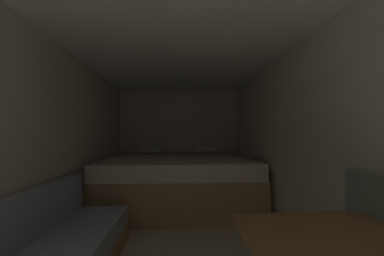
% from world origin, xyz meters
% --- Properties ---
extents(ground_plane, '(7.15, 7.15, 0.00)m').
position_xyz_m(ground_plane, '(0.00, 2.03, 0.00)').
color(ground_plane, beige).
extents(wall_back, '(2.59, 0.05, 2.12)m').
position_xyz_m(wall_back, '(0.00, 4.63, 1.06)').
color(wall_back, beige).
rests_on(wall_back, ground).
extents(wall_left, '(0.05, 5.15, 2.12)m').
position_xyz_m(wall_left, '(-1.27, 2.03, 1.06)').
color(wall_left, beige).
rests_on(wall_left, ground).
extents(wall_right, '(0.05, 5.15, 2.12)m').
position_xyz_m(wall_right, '(1.27, 2.03, 1.06)').
color(wall_right, beige).
rests_on(wall_right, ground).
extents(ceiling_slab, '(2.59, 5.15, 0.05)m').
position_xyz_m(ceiling_slab, '(0.00, 2.03, 2.14)').
color(ceiling_slab, white).
rests_on(ceiling_slab, wall_left).
extents(bed, '(2.37, 1.95, 0.95)m').
position_xyz_m(bed, '(0.00, 3.59, 0.40)').
color(bed, tan).
rests_on(bed, ground).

